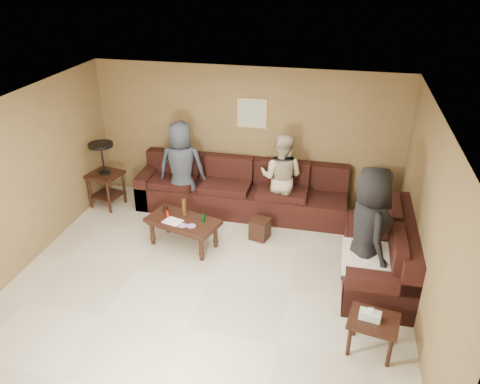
{
  "coord_description": "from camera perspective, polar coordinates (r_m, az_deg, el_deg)",
  "views": [
    {
      "loc": [
        1.59,
        -5.18,
        4.16
      ],
      "look_at": [
        0.25,
        0.85,
        1.0
      ],
      "focal_mm": 35.0,
      "sensor_mm": 36.0,
      "label": 1
    }
  ],
  "objects": [
    {
      "name": "sectional_sofa",
      "position": [
        7.76,
        5.15,
        -2.66
      ],
      "size": [
        4.65,
        2.9,
        0.97
      ],
      "color": "black",
      "rests_on": "ground"
    },
    {
      "name": "room",
      "position": [
        5.97,
        -4.12,
        2.27
      ],
      "size": [
        5.6,
        5.5,
        2.5
      ],
      "color": "beige",
      "rests_on": "ground"
    },
    {
      "name": "waste_bin",
      "position": [
        7.62,
        2.45,
        -4.51
      ],
      "size": [
        0.34,
        0.34,
        0.34
      ],
      "primitive_type": "cube",
      "rotation": [
        0.0,
        0.0,
        -0.25
      ],
      "color": "black",
      "rests_on": "ground"
    },
    {
      "name": "person_left",
      "position": [
        8.21,
        -7.13,
        2.95
      ],
      "size": [
        0.89,
        0.65,
        1.66
      ],
      "primitive_type": "imported",
      "rotation": [
        0.0,
        0.0,
        3.3
      ],
      "color": "#303643",
      "rests_on": "ground"
    },
    {
      "name": "side_table_right",
      "position": [
        5.74,
        15.87,
        -15.16
      ],
      "size": [
        0.63,
        0.55,
        0.61
      ],
      "rotation": [
        0.0,
        0.0,
        -0.17
      ],
      "color": "black",
      "rests_on": "ground"
    },
    {
      "name": "person_right",
      "position": [
        6.42,
        15.33,
        -4.51
      ],
      "size": [
        0.8,
        1.01,
        1.8
      ],
      "primitive_type": "imported",
      "rotation": [
        0.0,
        0.0,
        1.87
      ],
      "color": "black",
      "rests_on": "ground"
    },
    {
      "name": "wall_art",
      "position": [
        8.18,
        1.47,
        9.58
      ],
      "size": [
        0.52,
        0.04,
        0.52
      ],
      "color": "tan",
      "rests_on": "ground"
    },
    {
      "name": "person_middle",
      "position": [
        7.94,
        5.05,
        1.82
      ],
      "size": [
        0.84,
        0.69,
        1.56
      ],
      "primitive_type": "imported",
      "rotation": [
        0.0,
        0.0,
        3.0
      ],
      "color": "#BEAC8D",
      "rests_on": "ground"
    },
    {
      "name": "end_table_left",
      "position": [
        8.73,
        -16.16,
        2.15
      ],
      "size": [
        0.64,
        0.64,
        1.22
      ],
      "rotation": [
        0.0,
        0.0,
        -0.23
      ],
      "color": "black",
      "rests_on": "ground"
    },
    {
      "name": "coffee_table",
      "position": [
        7.37,
        -6.97,
        -3.82
      ],
      "size": [
        1.24,
        0.86,
        0.75
      ],
      "rotation": [
        0.0,
        0.0,
        -0.28
      ],
      "color": "black",
      "rests_on": "ground"
    }
  ]
}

